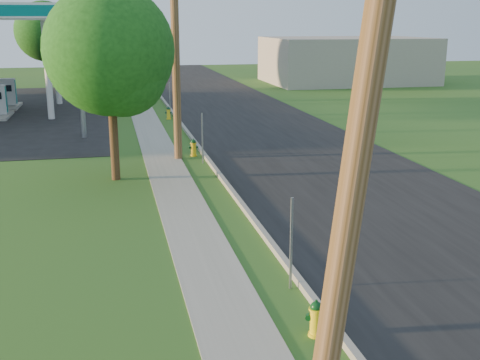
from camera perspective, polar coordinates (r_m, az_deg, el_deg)
The scene contains 17 objects.
road at distance 19.45m, azimuth 11.77°, elevation -1.75°, with size 8.00×120.00×0.02m, color black.
curb at distance 18.20m, azimuth 0.18°, elevation -2.36°, with size 0.15×120.00×0.15m, color gray.
sidewalk at distance 17.94m, azimuth -5.29°, elevation -2.89°, with size 1.50×120.00×0.03m, color gray.
utility_pole_near at distance 6.58m, azimuth 11.97°, elevation 8.72°, with size 1.40×0.32×9.48m.
utility_pole_mid at distance 24.12m, azimuth -6.17°, elevation 13.57°, with size 1.40×0.32×9.80m.
utility_pole_far at distance 42.06m, azimuth -9.00°, elevation 13.80°, with size 1.40×0.32×9.50m.
sign_post_near at distance 12.54m, azimuth 4.88°, elevation -6.07°, with size 0.05×0.04×2.00m, color gray.
sign_post_mid at distance 23.66m, azimuth -3.58°, elevation 3.96°, with size 0.05×0.04×2.00m, color gray.
sign_post_far at distance 35.62m, azimuth -6.66°, elevation 7.58°, with size 0.05×0.04×2.00m, color gray.
fuel_pump_se at distance 41.70m, azimuth -21.06°, elevation 7.36°, with size 1.20×3.20×1.90m.
price_pylon at distance 29.49m, azimuth -15.24°, elevation 14.31°, with size 0.34×2.04×6.85m.
distant_building at distance 56.26m, azimuth 10.04°, elevation 11.13°, with size 14.00×10.00×4.00m, color gray.
tree_verge at distance 21.11m, azimuth -12.00°, elevation 11.45°, with size 4.43×4.43×6.72m.
tree_lot at distance 50.13m, azimuth -17.91°, elevation 13.07°, with size 4.60×4.60×6.97m.
hydrant_near at distance 11.05m, azimuth 7.20°, elevation -12.89°, with size 0.36×0.32×0.70m.
hydrant_mid at distance 25.07m, azimuth -4.43°, elevation 3.08°, with size 0.38×0.34×0.74m.
hydrant_far at distance 34.80m, azimuth -6.80°, elevation 6.33°, with size 0.38×0.34×0.73m.
Camera 1 is at (-3.29, -6.96, 5.47)m, focal length 45.00 mm.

